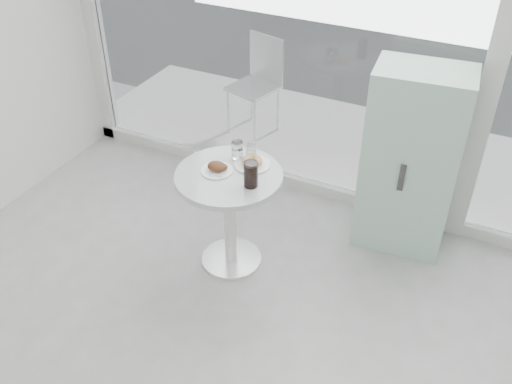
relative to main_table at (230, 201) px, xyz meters
The scene contains 9 objects.
main_table is the anchor object (origin of this frame).
patio_deck 2.03m from the main_table, 75.26° to the left, with size 5.60×1.60×0.05m, color silver.
mint_cabinet 1.30m from the main_table, 38.07° to the left, with size 0.68×0.49×1.39m.
patio_chair 1.90m from the main_table, 110.10° to the left, with size 0.49×0.49×0.92m.
plate_fritter 0.26m from the main_table, behind, with size 0.21×0.21×0.07m.
plate_donut 0.31m from the main_table, 60.65° to the left, with size 0.24×0.24×0.06m.
water_tumbler_a 0.34m from the main_table, 101.15° to the left, with size 0.08×0.08×0.13m.
water_tumbler_b 0.36m from the main_table, 79.55° to the left, with size 0.07×0.07×0.11m.
cola_glass 0.36m from the main_table, 15.65° to the right, with size 0.09×0.09×0.18m.
Camera 1 is at (1.04, -0.81, 2.88)m, focal length 40.00 mm.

